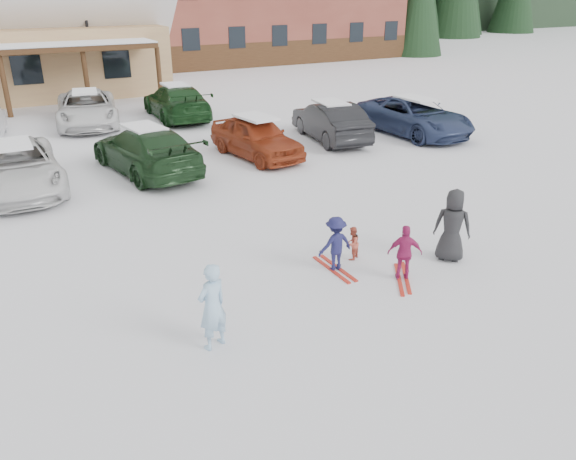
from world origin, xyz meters
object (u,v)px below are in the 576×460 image
toddler_red (352,243)px  parked_car_4 (256,137)px  parked_car_2 (16,167)px  child_navy (335,244)px  parked_car_3 (146,150)px  parked_car_10 (87,108)px  lamp_post (88,31)px  child_magenta (405,253)px  parked_car_6 (414,116)px  adult_skier (212,307)px  parked_car_5 (330,121)px  parked_car_11 (176,102)px  bystander_dark (452,225)px

toddler_red → parked_car_4: size_ratio=0.18×
toddler_red → parked_car_2: bearing=-84.3°
child_navy → parked_car_3: parked_car_3 is taller
parked_car_2 → parked_car_10: (3.45, 7.85, 0.02)m
lamp_post → parked_car_3: (-1.41, -15.43, -2.66)m
child_magenta → parked_car_6: (8.40, 9.65, 0.14)m
adult_skier → parked_car_2: adult_skier is taller
parked_car_5 → adult_skier: bearing=57.9°
parked_car_4 → parked_car_11: parked_car_11 is taller
lamp_post → parked_car_11: (2.05, -8.07, -2.65)m
adult_skier → parked_car_3: bearing=-118.9°
lamp_post → child_magenta: size_ratio=5.03×
toddler_red → parked_car_5: parked_car_5 is taller
bystander_dark → parked_car_5: (3.40, 10.21, -0.07)m
child_navy → parked_car_6: parked_car_6 is taller
toddler_red → child_magenta: child_magenta is taller
bystander_dark → child_navy: bearing=29.3°
child_navy → bystander_dark: bystander_dark is taller
toddler_red → parked_car_11: (1.25, 15.84, 0.38)m
bystander_dark → parked_car_10: bearing=-28.3°
parked_car_11 → bystander_dark: bearing=95.0°
bystander_dark → child_magenta: bearing=56.2°
parked_car_3 → parked_car_4: parked_car_3 is taller
lamp_post → parked_car_6: size_ratio=1.14×
lamp_post → parked_car_2: (-5.25, -15.37, -2.70)m
adult_skier → parked_car_4: (5.62, 10.02, -0.06)m
child_navy → parked_car_2: (-5.44, 8.78, 0.11)m
child_magenta → parked_car_6: bearing=-97.7°
bystander_dark → parked_car_10: 18.01m
adult_skier → toddler_red: bearing=-176.8°
child_navy → parked_car_5: bearing=-122.1°
parked_car_6 → parked_car_10: bearing=142.4°
parked_car_4 → parked_car_11: bearing=85.8°
child_navy → bystander_dark: bearing=162.1°
child_magenta → parked_car_5: parked_car_5 is taller
parked_car_4 → toddler_red: bearing=-109.0°
parked_car_6 → parked_car_10: 13.94m
adult_skier → bystander_dark: bystander_dark is taller
parked_car_10 → child_magenta: bearing=-70.9°
parked_car_5 → parked_car_6: parked_car_5 is taller
parked_car_2 → parked_car_4: 7.75m
child_navy → parked_car_6: bearing=-137.5°
bystander_dark → parked_car_11: bearing=-40.6°
parked_car_6 → parked_car_11: size_ratio=1.00×
child_navy → parked_car_5: size_ratio=0.27×
parked_car_11 → parked_car_4: bearing=96.3°
lamp_post → bystander_dark: bearing=-83.8°
parked_car_3 → parked_car_10: (-0.39, 7.92, -0.01)m
parked_car_5 → parked_car_10: 10.70m
parked_car_3 → parked_car_10: parked_car_3 is taller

